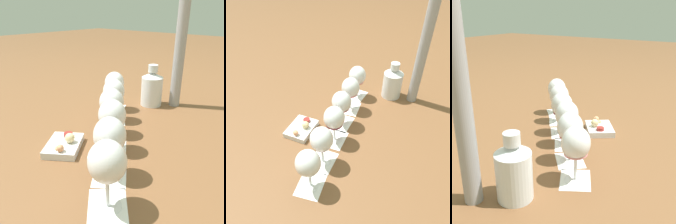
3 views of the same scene
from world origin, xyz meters
The scene contains 16 objects.
ground_plane centered at (0.00, 0.00, 0.00)m, with size 8.00×8.00×0.00m, color brown.
tasting_card_0 centered at (-0.19, 0.23, 0.00)m, with size 0.14×0.15×0.00m.
tasting_card_1 centered at (-0.12, 0.14, 0.00)m, with size 0.15×0.15×0.00m.
tasting_card_2 centered at (-0.04, 0.04, 0.00)m, with size 0.14×0.15×0.00m.
tasting_card_3 centered at (0.03, -0.04, 0.00)m, with size 0.15×0.15×0.00m.
tasting_card_4 centered at (0.12, -0.14, 0.00)m, with size 0.15×0.15×0.00m.
tasting_card_5 centered at (0.19, -0.24, 0.00)m, with size 0.15×0.15×0.00m.
wine_glass_0 centered at (-0.19, 0.23, 0.12)m, with size 0.09×0.09×0.18m.
wine_glass_1 centered at (-0.12, 0.14, 0.12)m, with size 0.09×0.09×0.18m.
wine_glass_2 centered at (-0.04, 0.04, 0.12)m, with size 0.09×0.09×0.18m.
wine_glass_3 centered at (0.03, -0.04, 0.12)m, with size 0.09×0.09×0.18m.
wine_glass_4 centered at (0.12, -0.14, 0.12)m, with size 0.09×0.09×0.18m.
wine_glass_5 centered at (0.19, -0.24, 0.12)m, with size 0.09×0.09×0.18m.
ceramic_vase centered at (-0.10, 0.40, 0.09)m, with size 0.10×0.10×0.20m.
snack_dish centered at (-0.09, -0.14, 0.02)m, with size 0.17×0.18×0.06m.
umbrella_pole centered at (-0.01, 0.47, 0.36)m, with size 0.05×0.05×0.72m.
Camera 1 is at (0.49, -0.55, 0.43)m, focal length 38.00 mm.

